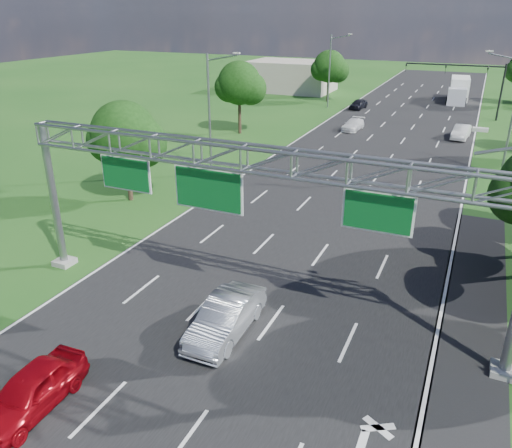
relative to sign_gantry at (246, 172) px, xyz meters
The scene contains 18 objects.
ground 19.28m from the sign_gantry, 91.05° to the left, with size 220.00×220.00×0.00m, color #1A4815.
road 19.28m from the sign_gantry, 91.05° to the left, with size 18.00×180.00×0.02m, color black.
road_flare 12.20m from the sign_gantry, 11.47° to the left, with size 3.00×30.00×0.02m, color black.
sign_gantry is the anchor object (origin of this frame).
traffic_signal 53.51m from the sign_gantry, 82.32° to the left, with size 12.21×0.24×7.00m.
streetlight_l_near 21.47m from the sign_gantry, 122.87° to the left, with size 2.97×0.22×10.16m.
streetlight_l_far 54.28m from the sign_gantry, 102.38° to the left, with size 2.97×0.22×10.16m.
streetlight_r_mid 30.10m from the sign_gantry, 68.60° to the left, with size 2.97×0.22×10.16m.
tree_verge_la 17.56m from the sign_gantry, 144.84° to the left, with size 5.76×4.80×7.40m.
tree_verge_lb 36.85m from the sign_gantry, 116.19° to the left, with size 5.76×4.80×8.06m.
tree_verge_lc 59.56m from the sign_gantry, 102.86° to the left, with size 5.76×4.80×7.62m.
building_left 69.82m from the sign_gantry, 108.69° to the left, with size 14.00×10.00×5.00m, color #AC9F90.
red_coupe 11.63m from the sign_gantry, 115.77° to the right, with size 1.83×4.54×1.55m, color #96060F.
silver_sedan 6.39m from the sign_gantry, 91.30° to the right, with size 1.78×5.11×1.68m, color #9EA3A9.
car_queue_a 40.79m from the sign_gantry, 96.88° to the left, with size 1.79×4.39×1.28m, color white.
car_queue_c 54.46m from the sign_gantry, 97.92° to the left, with size 1.62×4.03×1.37m, color black.
car_queue_d 41.78m from the sign_gantry, 80.12° to the left, with size 1.55×4.44×1.46m, color silver.
box_truck 66.75m from the sign_gantry, 85.61° to the left, with size 3.11×9.39×3.50m.
Camera 1 is at (9.00, -6.31, 13.24)m, focal length 35.00 mm.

